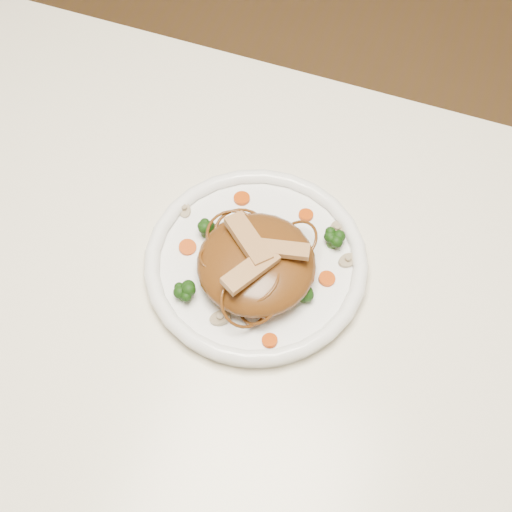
% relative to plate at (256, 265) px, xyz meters
% --- Properties ---
extents(ground, '(4.00, 4.00, 0.00)m').
position_rel_plate_xyz_m(ground, '(-0.01, -0.05, -0.76)').
color(ground, brown).
rests_on(ground, ground).
extents(table, '(1.20, 0.80, 0.75)m').
position_rel_plate_xyz_m(table, '(-0.01, -0.05, -0.11)').
color(table, white).
rests_on(table, ground).
extents(plate, '(0.36, 0.36, 0.02)m').
position_rel_plate_xyz_m(plate, '(0.00, 0.00, 0.00)').
color(plate, white).
rests_on(plate, table).
extents(noodle_mound, '(0.19, 0.19, 0.05)m').
position_rel_plate_xyz_m(noodle_mound, '(0.01, -0.02, 0.03)').
color(noodle_mound, '#593310').
rests_on(noodle_mound, plate).
extents(chicken_a, '(0.06, 0.03, 0.01)m').
position_rel_plate_xyz_m(chicken_a, '(0.04, -0.00, 0.07)').
color(chicken_a, tan).
rests_on(chicken_a, noodle_mound).
extents(chicken_b, '(0.07, 0.07, 0.01)m').
position_rel_plate_xyz_m(chicken_b, '(-0.01, -0.01, 0.07)').
color(chicken_b, tan).
rests_on(chicken_b, noodle_mound).
extents(chicken_c, '(0.06, 0.08, 0.01)m').
position_rel_plate_xyz_m(chicken_c, '(0.01, -0.04, 0.07)').
color(chicken_c, tan).
rests_on(chicken_c, noodle_mound).
extents(broccoli_0, '(0.04, 0.04, 0.03)m').
position_rel_plate_xyz_m(broccoli_0, '(0.08, 0.06, 0.02)').
color(broccoli_0, '#17350B').
rests_on(broccoli_0, plate).
extents(broccoli_1, '(0.04, 0.04, 0.03)m').
position_rel_plate_xyz_m(broccoli_1, '(-0.07, 0.02, 0.02)').
color(broccoli_1, '#17350B').
rests_on(broccoli_1, plate).
extents(broccoli_2, '(0.03, 0.03, 0.03)m').
position_rel_plate_xyz_m(broccoli_2, '(-0.07, -0.08, 0.02)').
color(broccoli_2, '#17350B').
rests_on(broccoli_2, plate).
extents(broccoli_3, '(0.03, 0.03, 0.03)m').
position_rel_plate_xyz_m(broccoli_3, '(0.07, -0.03, 0.02)').
color(broccoli_3, '#17350B').
rests_on(broccoli_3, plate).
extents(carrot_0, '(0.02, 0.02, 0.00)m').
position_rel_plate_xyz_m(carrot_0, '(0.04, 0.09, 0.01)').
color(carrot_0, '#BC4606').
rests_on(carrot_0, plate).
extents(carrot_1, '(0.02, 0.02, 0.00)m').
position_rel_plate_xyz_m(carrot_1, '(-0.09, -0.01, 0.01)').
color(carrot_1, '#BC4606').
rests_on(carrot_1, plate).
extents(carrot_2, '(0.02, 0.02, 0.00)m').
position_rel_plate_xyz_m(carrot_2, '(0.09, 0.01, 0.01)').
color(carrot_2, '#BC4606').
rests_on(carrot_2, plate).
extents(carrot_3, '(0.02, 0.02, 0.00)m').
position_rel_plate_xyz_m(carrot_3, '(-0.05, 0.08, 0.01)').
color(carrot_3, '#BC4606').
rests_on(carrot_3, plate).
extents(carrot_4, '(0.02, 0.02, 0.00)m').
position_rel_plate_xyz_m(carrot_4, '(0.05, -0.10, 0.01)').
color(carrot_4, '#BC4606').
rests_on(carrot_4, plate).
extents(mushroom_0, '(0.04, 0.04, 0.01)m').
position_rel_plate_xyz_m(mushroom_0, '(-0.01, -0.09, 0.01)').
color(mushroom_0, tan).
rests_on(mushroom_0, plate).
extents(mushroom_1, '(0.03, 0.03, 0.01)m').
position_rel_plate_xyz_m(mushroom_1, '(0.11, 0.04, 0.01)').
color(mushroom_1, tan).
rests_on(mushroom_1, plate).
extents(mushroom_2, '(0.03, 0.03, 0.01)m').
position_rel_plate_xyz_m(mushroom_2, '(-0.12, 0.04, 0.01)').
color(mushroom_2, tan).
rests_on(mushroom_2, plate).
extents(mushroom_3, '(0.03, 0.03, 0.01)m').
position_rel_plate_xyz_m(mushroom_3, '(0.08, 0.08, 0.01)').
color(mushroom_3, tan).
rests_on(mushroom_3, plate).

